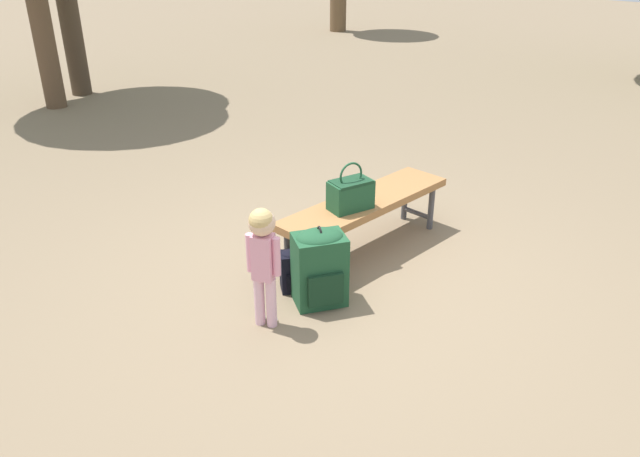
# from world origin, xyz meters

# --- Properties ---
(ground_plane) EXTENTS (40.00, 40.00, 0.00)m
(ground_plane) POSITION_xyz_m (0.00, 0.00, 0.00)
(ground_plane) COLOR #7F6B51
(ground_plane) RESTS_ON ground
(park_bench) EXTENTS (1.62, 0.51, 0.45)m
(park_bench) POSITION_xyz_m (-0.55, -0.17, 0.39)
(park_bench) COLOR #9E6B3D
(park_bench) RESTS_ON ground
(handbag) EXTENTS (0.36, 0.27, 0.37)m
(handbag) POSITION_xyz_m (-0.34, -0.15, 0.58)
(handbag) COLOR #1E4C2D
(handbag) RESTS_ON park_bench
(child_standing) EXTENTS (0.17, 0.21, 0.84)m
(child_standing) POSITION_xyz_m (0.68, -0.04, 0.56)
(child_standing) COLOR #E5B2C6
(child_standing) RESTS_ON ground
(backpack_large) EXTENTS (0.43, 0.40, 0.58)m
(backpack_large) POSITION_xyz_m (0.25, 0.05, 0.29)
(backpack_large) COLOR #1E4C2D
(backpack_large) RESTS_ON ground
(backpack_small) EXTENTS (0.25, 0.24, 0.34)m
(backpack_small) POSITION_xyz_m (0.24, -0.19, 0.17)
(backpack_small) COLOR black
(backpack_small) RESTS_ON ground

